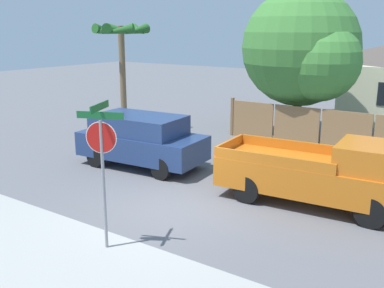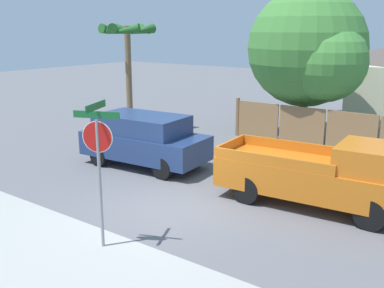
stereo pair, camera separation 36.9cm
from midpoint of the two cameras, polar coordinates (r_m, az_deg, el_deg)
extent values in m
plane|color=slate|center=(12.32, -1.98, -8.12)|extent=(80.00, 80.00, 0.00)
cube|color=#A3A39E|center=(10.03, -15.22, -14.22)|extent=(36.00, 3.20, 0.01)
cube|color=#997047|center=(19.92, 8.86, 2.95)|extent=(1.95, 0.06, 1.62)
cube|color=#997047|center=(19.10, 14.26, 2.17)|extent=(1.95, 0.06, 1.62)
cube|color=#997047|center=(18.46, 20.09, 1.31)|extent=(1.95, 0.06, 1.62)
cube|color=brown|center=(20.39, 6.33, 3.44)|extent=(0.12, 0.12, 1.72)
cylinder|color=brown|center=(20.80, 14.37, 3.70)|extent=(0.40, 0.40, 2.01)
sphere|color=#428438|center=(20.48, 14.88, 11.73)|extent=(5.09, 5.09, 5.09)
sphere|color=#478F3C|center=(19.51, 17.25, 9.96)|extent=(3.31, 3.31, 3.31)
cylinder|color=brown|center=(21.23, -7.53, 8.11)|extent=(0.28, 0.28, 4.84)
cone|color=#235B23|center=(20.53, -5.96, 14.06)|extent=(0.44, 1.60, 0.68)
cone|color=#235B23|center=(21.36, -5.46, 14.09)|extent=(1.60, 1.18, 0.68)
cone|color=#235B23|center=(21.94, -7.18, 14.05)|extent=(1.60, 1.18, 0.68)
cone|color=#235B23|center=(21.71, -9.40, 13.97)|extent=(0.44, 1.60, 0.68)
cone|color=#235B23|center=(20.88, -10.04, 13.93)|extent=(1.60, 1.18, 0.68)
cone|color=#235B23|center=(20.28, -8.32, 13.99)|extent=(1.60, 1.18, 0.68)
cube|color=navy|center=(15.82, -5.34, -0.13)|extent=(4.58, 2.31, 0.83)
cube|color=navy|center=(15.72, -5.72, 2.53)|extent=(3.24, 2.05, 0.65)
cube|color=black|center=(14.89, -1.20, 1.92)|extent=(0.20, 1.73, 0.54)
cylinder|color=black|center=(15.88, 0.57, -1.50)|extent=(0.72, 0.22, 0.72)
cylinder|color=black|center=(14.48, -3.02, -3.12)|extent=(0.72, 0.22, 0.72)
cylinder|color=black|center=(17.41, -7.20, -0.18)|extent=(0.72, 0.22, 0.72)
cylinder|color=black|center=(16.14, -11.08, -1.51)|extent=(0.72, 0.22, 0.72)
cube|color=orange|center=(12.73, 16.11, -4.17)|extent=(5.39, 2.31, 0.84)
cube|color=orange|center=(12.24, 22.86, -1.77)|extent=(1.81, 1.87, 0.69)
cube|color=orange|center=(13.65, 13.74, -0.29)|extent=(3.30, 0.34, 0.29)
cube|color=orange|center=(12.00, 11.01, -2.17)|extent=(3.30, 0.34, 0.29)
cube|color=orange|center=(13.44, 5.65, -0.16)|extent=(0.22, 1.80, 0.29)
cylinder|color=black|center=(13.35, 23.75, -5.79)|extent=(0.78, 0.22, 0.78)
cylinder|color=black|center=(11.79, 22.51, -8.31)|extent=(0.78, 0.22, 0.78)
cylinder|color=black|center=(14.09, 10.57, -3.73)|extent=(0.78, 0.22, 0.78)
cylinder|color=black|center=(12.62, 7.76, -5.80)|extent=(0.78, 0.22, 0.78)
cylinder|color=gray|center=(9.91, -10.55, -5.15)|extent=(0.07, 0.07, 2.89)
cylinder|color=red|center=(9.61, -10.84, 0.89)|extent=(0.61, 0.28, 0.65)
cylinder|color=white|center=(9.61, -10.85, 0.89)|extent=(0.64, 0.28, 0.69)
cube|color=#19602D|center=(9.51, -10.98, 3.66)|extent=(0.96, 0.43, 0.15)
cube|color=#19602D|center=(9.48, -11.03, 4.73)|extent=(0.39, 0.87, 0.15)
camera|label=1|loc=(0.18, -89.16, 0.22)|focal=42.00mm
camera|label=2|loc=(0.18, 90.84, -0.22)|focal=42.00mm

